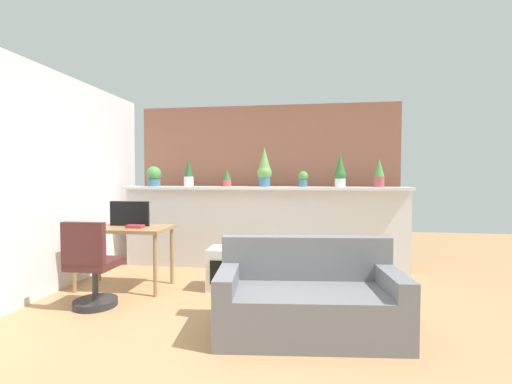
{
  "coord_description": "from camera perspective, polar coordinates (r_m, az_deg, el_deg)",
  "views": [
    {
      "loc": [
        0.67,
        -3.16,
        1.36
      ],
      "look_at": [
        0.05,
        1.08,
        1.17
      ],
      "focal_mm": 25.04,
      "sensor_mm": 36.0,
      "label": 1
    }
  ],
  "objects": [
    {
      "name": "potted_plant_4",
      "position": [
        5.13,
        7.52,
        2.16
      ],
      "size": [
        0.14,
        0.14,
        0.22
      ],
      "color": "#386B84",
      "rests_on": "plant_shelf"
    },
    {
      "name": "potted_plant_1",
      "position": [
        5.44,
        -10.71,
        3.03
      ],
      "size": [
        0.14,
        0.14,
        0.42
      ],
      "color": "silver",
      "rests_on": "plant_shelf"
    },
    {
      "name": "potted_plant_6",
      "position": [
        5.25,
        19.08,
        2.9
      ],
      "size": [
        0.14,
        0.14,
        0.4
      ],
      "color": "#B7474C",
      "rests_on": "plant_shelf"
    },
    {
      "name": "side_cube_shelf",
      "position": [
        4.42,
        -4.87,
        -12.07
      ],
      "size": [
        0.4,
        0.41,
        0.5
      ],
      "color": "silver",
      "rests_on": "ground"
    },
    {
      "name": "potted_plant_5",
      "position": [
        5.16,
        13.3,
        3.18
      ],
      "size": [
        0.16,
        0.16,
        0.46
      ],
      "color": "silver",
      "rests_on": "plant_shelf"
    },
    {
      "name": "office_chair",
      "position": [
        4.12,
        -24.76,
        -11.37
      ],
      "size": [
        0.44,
        0.45,
        0.91
      ],
      "color": "#262628",
      "rests_on": "ground"
    },
    {
      "name": "potted_plant_3",
      "position": [
        5.18,
        1.35,
        3.89
      ],
      "size": [
        0.21,
        0.21,
        0.57
      ],
      "color": "#386B84",
      "rests_on": "plant_shelf"
    },
    {
      "name": "potted_plant_0",
      "position": [
        5.59,
        -15.99,
        2.47
      ],
      "size": [
        0.22,
        0.22,
        0.3
      ],
      "color": "#386B84",
      "rests_on": "plant_shelf"
    },
    {
      "name": "potted_plant_2",
      "position": [
        5.29,
        -4.63,
        2.24
      ],
      "size": [
        0.12,
        0.12,
        0.26
      ],
      "color": "#B7474C",
      "rests_on": "plant_shelf"
    },
    {
      "name": "book_on_desk",
      "position": [
        4.47,
        -18.77,
        -5.24
      ],
      "size": [
        0.2,
        0.11,
        0.04
      ],
      "primitive_type": "cube",
      "color": "#B22D33",
      "rests_on": "desk"
    },
    {
      "name": "ground_plane",
      "position": [
        3.5,
        -3.58,
        -20.35
      ],
      "size": [
        12.0,
        12.0,
        0.0
      ],
      "primitive_type": "plane",
      "color": "tan"
    },
    {
      "name": "tv_monitor",
      "position": [
        4.67,
        -19.53,
        -3.27
      ],
      "size": [
        0.5,
        0.04,
        0.3
      ],
      "primitive_type": "cube",
      "color": "black",
      "rests_on": "desk"
    },
    {
      "name": "brick_wall_behind",
      "position": [
        5.8,
        1.66,
        1.4
      ],
      "size": [
        4.15,
        0.1,
        2.5
      ],
      "primitive_type": "cube",
      "color": "#935B47",
      "rests_on": "ground"
    },
    {
      "name": "divider_wall",
      "position": [
        5.26,
        0.9,
        -5.97
      ],
      "size": [
        4.15,
        0.16,
        1.17
      ],
      "primitive_type": "cube",
      "color": "silver",
      "rests_on": "ground"
    },
    {
      "name": "couch",
      "position": [
        3.27,
        8.36,
        -16.72
      ],
      "size": [
        1.63,
        0.91,
        0.8
      ],
      "color": "slate",
      "rests_on": "ground"
    },
    {
      "name": "desk",
      "position": [
        4.64,
        -20.26,
        -6.26
      ],
      "size": [
        1.1,
        0.6,
        0.75
      ],
      "color": "#99754C",
      "rests_on": "ground"
    },
    {
      "name": "plant_shelf",
      "position": [
        5.16,
        0.84,
        0.64
      ],
      "size": [
        4.15,
        0.39,
        0.04
      ],
      "primitive_type": "cube",
      "color": "silver",
      "rests_on": "divider_wall"
    },
    {
      "name": "side_wall_left",
      "position": [
        4.65,
        -31.77,
        1.39
      ],
      "size": [
        0.12,
        4.4,
        2.6
      ],
      "primitive_type": "cube",
      "color": "silver",
      "rests_on": "ground"
    }
  ]
}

